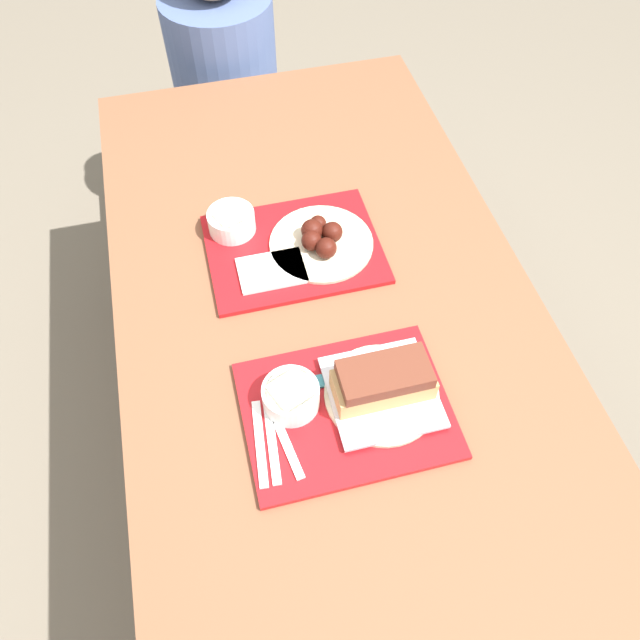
{
  "coord_description": "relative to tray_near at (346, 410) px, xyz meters",
  "views": [
    {
      "loc": [
        -0.21,
        -0.7,
        1.83
      ],
      "look_at": [
        -0.03,
        0.01,
        0.81
      ],
      "focal_mm": 35.0,
      "sensor_mm": 36.0,
      "label": 1
    }
  ],
  "objects": [
    {
      "name": "plastic_spoon_near",
      "position": [
        -0.17,
        -0.03,
        0.01
      ],
      "size": [
        0.03,
        0.17,
        0.0
      ],
      "color": "white",
      "rests_on": "tray_near"
    },
    {
      "name": "picnic_table",
      "position": [
        0.03,
        0.18,
        -0.09
      ],
      "size": [
        0.89,
        1.86,
        0.77
      ],
      "color": "brown",
      "rests_on": "ground_plane"
    },
    {
      "name": "plastic_knife_near",
      "position": [
        -0.13,
        -0.03,
        0.01
      ],
      "size": [
        0.04,
        0.17,
        0.0
      ],
      "color": "white",
      "rests_on": "tray_near"
    },
    {
      "name": "tray_near",
      "position": [
        0.0,
        0.0,
        0.0
      ],
      "size": [
        0.39,
        0.3,
        0.01
      ],
      "color": "#B21419",
      "rests_on": "picnic_table"
    },
    {
      "name": "bowl_coleslaw_near",
      "position": [
        -0.1,
        0.04,
        0.03
      ],
      "size": [
        0.11,
        0.11,
        0.05
      ],
      "color": "white",
      "rests_on": "tray_near"
    },
    {
      "name": "napkin_far",
      "position": [
        -0.07,
        0.36,
        0.01
      ],
      "size": [
        0.15,
        0.1,
        0.01
      ],
      "color": "white",
      "rests_on": "tray_far"
    },
    {
      "name": "wings_plate_far",
      "position": [
        0.05,
        0.41,
        0.02
      ],
      "size": [
        0.23,
        0.23,
        0.06
      ],
      "color": "beige",
      "rests_on": "tray_far"
    },
    {
      "name": "ground_plane",
      "position": [
        0.03,
        0.18,
        -0.78
      ],
      "size": [
        12.0,
        12.0,
        0.0
      ],
      "primitive_type": "plane",
      "color": "#706656"
    },
    {
      "name": "condiment_packet",
      "position": [
        -0.03,
        0.07,
        0.01
      ],
      "size": [
        0.04,
        0.03,
        0.01
      ],
      "color": "teal",
      "rests_on": "tray_near"
    },
    {
      "name": "brisket_sandwich_plate",
      "position": [
        0.07,
        0.01,
        0.04
      ],
      "size": [
        0.22,
        0.22,
        0.09
      ],
      "color": "beige",
      "rests_on": "tray_near"
    },
    {
      "name": "bowl_coleslaw_far",
      "position": [
        -0.13,
        0.51,
        0.03
      ],
      "size": [
        0.11,
        0.11,
        0.05
      ],
      "color": "white",
      "rests_on": "tray_far"
    },
    {
      "name": "picnic_bench_far",
      "position": [
        0.03,
        1.33,
        -0.42
      ],
      "size": [
        0.85,
        0.28,
        0.43
      ],
      "color": "brown",
      "rests_on": "ground_plane"
    },
    {
      "name": "plastic_fork_near",
      "position": [
        -0.15,
        -0.03,
        0.01
      ],
      "size": [
        0.03,
        0.17,
        0.0
      ],
      "color": "white",
      "rests_on": "tray_near"
    },
    {
      "name": "person_seated_across",
      "position": [
        -0.04,
        1.33,
        -0.07
      ],
      "size": [
        0.34,
        0.34,
        0.68
      ],
      "color": "#4C6093",
      "rests_on": "picnic_bench_far"
    },
    {
      "name": "tray_far",
      "position": [
        -0.01,
        0.42,
        0.0
      ],
      "size": [
        0.39,
        0.3,
        0.01
      ],
      "color": "#B21419",
      "rests_on": "picnic_table"
    }
  ]
}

